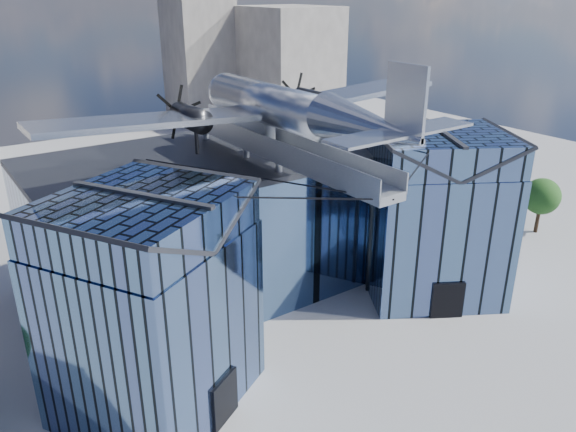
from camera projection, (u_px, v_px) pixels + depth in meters
ground_plane at (305, 327)px, 36.89m from camera, size 120.00×120.00×0.00m
museum at (257, 221)px, 39.20m from camera, size 32.88×24.50×17.60m
bg_towers at (82, 76)px, 72.17m from camera, size 77.00×24.50×26.00m
tree_plaza_e at (542, 196)px, 49.79m from camera, size 4.26×4.26×5.09m
tree_side_e at (440, 175)px, 55.46m from camera, size 3.67×3.67×5.03m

